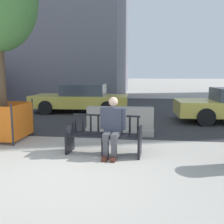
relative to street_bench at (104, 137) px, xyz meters
The scene contains 7 objects.
ground_plane 1.52m from the street_bench, 113.95° to the right, with size 200.00×200.00×0.00m, color #ADA89E.
street_asphalt 7.39m from the street_bench, 94.63° to the left, with size 120.00×12.00×0.01m, color #333335.
street_bench is the anchor object (origin of this frame).
seated_person 0.37m from the street_bench, 19.56° to the right, with size 0.59×0.74×1.31m.
jersey_barrier_centre 1.93m from the street_bench, 84.40° to the left, with size 2.02×0.75×0.84m.
construction_fence 3.14m from the street_bench, 162.89° to the left, with size 1.25×1.25×1.10m.
car_taxi_near 6.50m from the street_bench, 108.71° to the left, with size 4.58×2.12×1.35m.
Camera 1 is at (1.47, -4.14, 1.82)m, focal length 40.00 mm.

